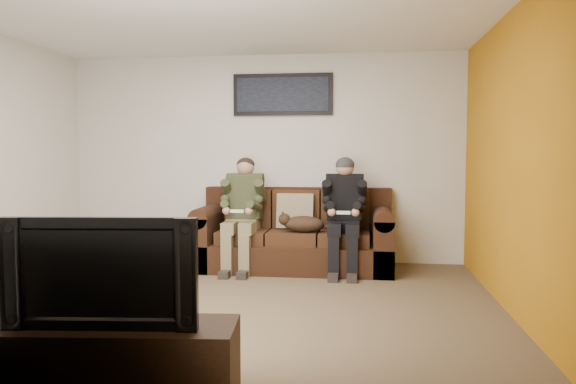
# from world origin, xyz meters

# --- Properties ---
(floor) EXTENTS (5.00, 5.00, 0.00)m
(floor) POSITION_xyz_m (0.00, 0.00, 0.00)
(floor) COLOR brown
(floor) RESTS_ON ground
(ceiling) EXTENTS (5.00, 5.00, 0.00)m
(ceiling) POSITION_xyz_m (0.00, 0.00, 2.60)
(ceiling) COLOR silver
(ceiling) RESTS_ON ground
(wall_back) EXTENTS (5.00, 0.00, 5.00)m
(wall_back) POSITION_xyz_m (0.00, 2.25, 1.30)
(wall_back) COLOR beige
(wall_back) RESTS_ON ground
(wall_front) EXTENTS (5.00, 0.00, 5.00)m
(wall_front) POSITION_xyz_m (0.00, -2.25, 1.30)
(wall_front) COLOR beige
(wall_front) RESTS_ON ground
(wall_right) EXTENTS (0.00, 4.50, 4.50)m
(wall_right) POSITION_xyz_m (2.50, 0.00, 1.30)
(wall_right) COLOR beige
(wall_right) RESTS_ON ground
(accent_wall_right) EXTENTS (0.00, 4.50, 4.50)m
(accent_wall_right) POSITION_xyz_m (2.49, 0.00, 1.30)
(accent_wall_right) COLOR #B47212
(accent_wall_right) RESTS_ON ground
(sofa) EXTENTS (2.30, 0.99, 0.94)m
(sofa) POSITION_xyz_m (0.45, 1.83, 0.36)
(sofa) COLOR black
(sofa) RESTS_ON ground
(throw_pillow) EXTENTS (0.44, 0.21, 0.44)m
(throw_pillow) POSITION_xyz_m (0.45, 1.88, 0.67)
(throw_pillow) COLOR #8A795A
(throw_pillow) RESTS_ON sofa
(throw_blanket) EXTENTS (0.47, 0.23, 0.08)m
(throw_blanket) POSITION_xyz_m (-0.25, 2.12, 0.94)
(throw_blanket) COLOR #C5B491
(throw_blanket) RESTS_ON sofa
(person_left) EXTENTS (0.51, 0.87, 1.32)m
(person_left) POSITION_xyz_m (-0.15, 1.64, 0.75)
(person_left) COLOR olive
(person_left) RESTS_ON sofa
(person_right) EXTENTS (0.51, 0.86, 1.32)m
(person_right) POSITION_xyz_m (1.04, 1.64, 0.75)
(person_right) COLOR black
(person_right) RESTS_ON sofa
(cat) EXTENTS (0.66, 0.26, 0.24)m
(cat) POSITION_xyz_m (0.56, 1.58, 0.56)
(cat) COLOR #422A19
(cat) RESTS_ON sofa
(framed_poster) EXTENTS (1.25, 0.05, 0.52)m
(framed_poster) POSITION_xyz_m (0.25, 2.22, 2.10)
(framed_poster) COLOR black
(framed_poster) RESTS_ON wall_back
(tv_stand) EXTENTS (1.44, 0.59, 0.44)m
(tv_stand) POSITION_xyz_m (-0.14, -1.95, 0.22)
(tv_stand) COLOR #301D10
(tv_stand) RESTS_ON ground
(television) EXTENTS (1.05, 0.24, 0.60)m
(television) POSITION_xyz_m (-0.14, -1.95, 0.74)
(television) COLOR black
(television) RESTS_ON tv_stand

